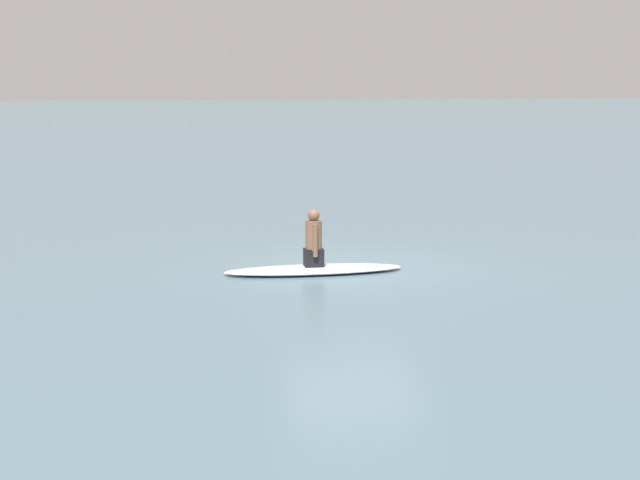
{
  "coord_description": "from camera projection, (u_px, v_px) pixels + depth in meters",
  "views": [
    {
      "loc": [
        -15.62,
        4.61,
        3.25
      ],
      "look_at": [
        -0.54,
        0.77,
        0.64
      ],
      "focal_mm": 51.73,
      "sensor_mm": 36.0,
      "label": 1
    }
  ],
  "objects": [
    {
      "name": "ground_plane",
      "position": [
        354.0,
        269.0,
        16.59
      ],
      "size": [
        400.0,
        400.0,
        0.0
      ],
      "primitive_type": "plane",
      "color": "slate"
    },
    {
      "name": "person_paddler",
      "position": [
        314.0,
        241.0,
        16.11
      ],
      "size": [
        0.44,
        0.35,
        1.01
      ],
      "rotation": [
        0.0,
        0.0,
        -1.64
      ],
      "color": "black",
      "rests_on": "surfboard"
    },
    {
      "name": "surfboard",
      "position": [
        314.0,
        270.0,
        16.2
      ],
      "size": [
        1.0,
        3.21,
        0.12
      ],
      "primitive_type": "ellipsoid",
      "rotation": [
        0.0,
        0.0,
        -1.64
      ],
      "color": "white",
      "rests_on": "ground"
    }
  ]
}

